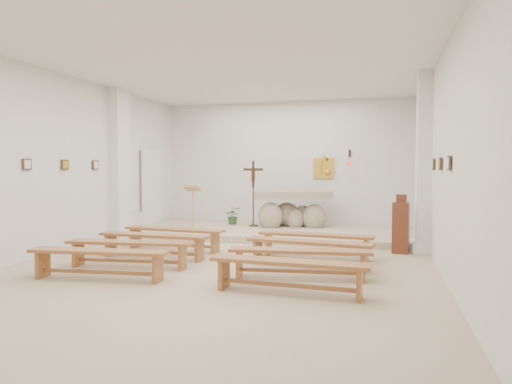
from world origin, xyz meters
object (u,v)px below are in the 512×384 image
(bench_right_third, at_px, (300,257))
(bench_right_fourth, at_px, (289,269))
(bench_right_second, at_px, (308,247))
(bench_right_front, at_px, (316,240))
(bench_left_second, at_px, (154,240))
(crucifix_stand, at_px, (253,188))
(altar, at_px, (292,212))
(lectern, at_px, (193,207))
(bench_left_fourth, at_px, (99,257))
(donation_pedestal, at_px, (401,227))
(bench_left_front, at_px, (174,234))
(bench_left_third, at_px, (129,248))

(bench_right_third, relative_size, bench_right_fourth, 1.01)
(bench_right_second, distance_m, bench_right_fourth, 1.68)
(bench_right_front, relative_size, bench_left_second, 1.00)
(bench_right_front, bearing_deg, crucifix_stand, 128.47)
(altar, distance_m, bench_right_third, 4.95)
(bench_right_second, bearing_deg, lectern, 146.51)
(bench_left_second, bearing_deg, lectern, 100.90)
(lectern, relative_size, bench_left_fourth, 0.52)
(donation_pedestal, distance_m, bench_left_second, 4.72)
(bench_right_fourth, bearing_deg, bench_right_front, 92.69)
(bench_left_front, bearing_deg, bench_left_fourth, -85.35)
(bench_right_second, height_order, bench_right_third, same)
(altar, bearing_deg, bench_left_front, -132.80)
(donation_pedestal, relative_size, bench_right_second, 0.53)
(crucifix_stand, bearing_deg, altar, -5.37)
(lectern, height_order, bench_right_second, lectern)
(lectern, height_order, bench_left_third, lectern)
(donation_pedestal, relative_size, bench_left_second, 0.54)
(altar, xyz_separation_m, lectern, (-2.28, -1.10, 0.16))
(bench_left_front, bearing_deg, bench_right_front, 4.65)
(bench_left_third, bearing_deg, bench_right_front, 23.75)
(bench_right_third, bearing_deg, bench_right_fourth, -96.93)
(donation_pedestal, bearing_deg, bench_left_fourth, -134.25)
(bench_right_third, relative_size, bench_left_fourth, 1.00)
(bench_left_second, xyz_separation_m, bench_right_third, (2.85, -0.84, 0.00))
(donation_pedestal, relative_size, bench_left_fourth, 0.53)
(crucifix_stand, distance_m, bench_left_second, 3.98)
(bench_right_front, distance_m, bench_right_second, 0.84)
(altar, distance_m, bench_right_fourth, 5.77)
(crucifix_stand, distance_m, bench_right_second, 4.40)
(bench_left_front, relative_size, bench_left_second, 1.01)
(crucifix_stand, height_order, bench_right_front, crucifix_stand)
(bench_right_second, height_order, bench_left_third, same)
(bench_right_front, bearing_deg, donation_pedestal, 34.81)
(lectern, bearing_deg, bench_right_front, -35.85)
(donation_pedestal, bearing_deg, bench_left_third, -141.70)
(lectern, distance_m, bench_right_second, 4.42)
(bench_left_third, xyz_separation_m, bench_left_fourth, (-0.00, -0.84, 0.00))
(donation_pedestal, xyz_separation_m, bench_right_front, (-1.53, -0.91, -0.17))
(bench_left_second, distance_m, bench_right_fourth, 3.31)
(crucifix_stand, height_order, bench_left_third, crucifix_stand)
(lectern, bearing_deg, bench_right_second, -45.16)
(altar, bearing_deg, bench_left_fourth, -120.70)
(bench_right_front, bearing_deg, altar, 112.45)
(lectern, bearing_deg, bench_left_front, -81.23)
(bench_left_second, xyz_separation_m, bench_right_fourth, (2.85, -1.68, 0.00))
(bench_right_second, relative_size, bench_left_fourth, 1.00)
(donation_pedestal, relative_size, bench_left_third, 0.53)
(bench_left_third, relative_size, bench_right_fourth, 1.01)
(bench_left_second, bearing_deg, bench_left_front, 91.65)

